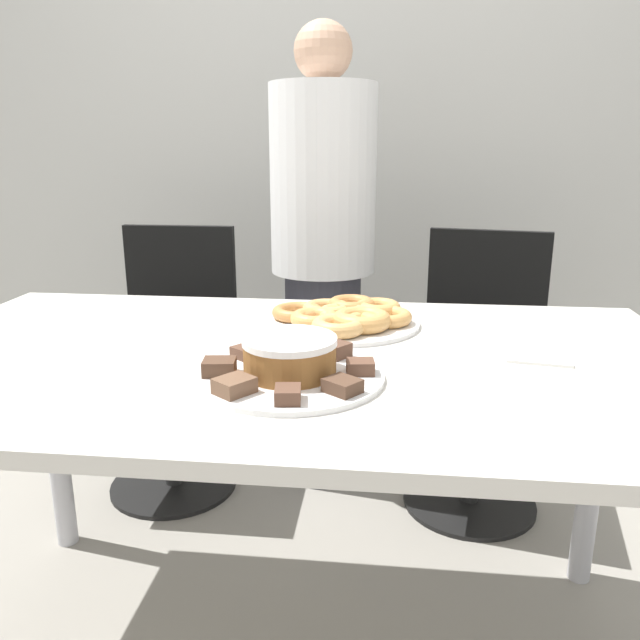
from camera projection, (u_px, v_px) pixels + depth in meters
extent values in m
cube|color=beige|center=(345.00, 113.00, 2.59)|extent=(8.00, 0.05, 2.60)
cube|color=silver|center=(287.00, 360.00, 1.25)|extent=(1.63, 0.91, 0.03)
cylinder|color=silver|center=(55.00, 431.00, 1.81)|extent=(0.06, 0.06, 0.74)
cylinder|color=silver|center=(593.00, 459.00, 1.65)|extent=(0.06, 0.06, 0.74)
cylinder|color=#383842|center=(323.00, 376.00, 2.22)|extent=(0.26, 0.26, 0.76)
cylinder|color=white|center=(323.00, 181.00, 2.03)|extent=(0.35, 0.35, 0.60)
sphere|color=tan|center=(323.00, 51.00, 1.93)|extent=(0.18, 0.18, 0.18)
cylinder|color=black|center=(174.00, 484.00, 2.22)|extent=(0.44, 0.44, 0.01)
cylinder|color=#262626|center=(170.00, 427.00, 2.16)|extent=(0.06, 0.06, 0.42)
cube|color=black|center=(166.00, 364.00, 2.10)|extent=(0.44, 0.44, 0.04)
cube|color=black|center=(181.00, 284.00, 2.23)|extent=(0.40, 0.03, 0.42)
cylinder|color=black|center=(469.00, 501.00, 2.11)|extent=(0.44, 0.44, 0.01)
cylinder|color=#262626|center=(473.00, 442.00, 2.05)|extent=(0.06, 0.06, 0.42)
cube|color=black|center=(478.00, 376.00, 1.99)|extent=(0.52, 0.52, 0.04)
cube|color=black|center=(486.00, 292.00, 2.12)|extent=(0.39, 0.11, 0.42)
cylinder|color=white|center=(290.00, 376.00, 1.11)|extent=(0.34, 0.34, 0.01)
cylinder|color=white|center=(343.00, 322.00, 1.45)|extent=(0.35, 0.35, 0.01)
cylinder|color=brown|center=(290.00, 359.00, 1.10)|extent=(0.16, 0.16, 0.06)
cylinder|color=white|center=(290.00, 340.00, 1.09)|extent=(0.17, 0.17, 0.01)
cube|color=brown|center=(292.00, 346.00, 1.23)|extent=(0.06, 0.07, 0.02)
cube|color=brown|center=(245.00, 352.00, 1.19)|extent=(0.06, 0.06, 0.02)
cube|color=#513828|center=(219.00, 367.00, 1.10)|extent=(0.06, 0.06, 0.03)
cube|color=brown|center=(234.00, 385.00, 1.02)|extent=(0.08, 0.08, 0.03)
cube|color=brown|center=(288.00, 394.00, 0.98)|extent=(0.05, 0.05, 0.02)
cube|color=#513828|center=(342.00, 386.00, 1.02)|extent=(0.07, 0.07, 0.02)
cube|color=brown|center=(360.00, 367.00, 1.11)|extent=(0.05, 0.05, 0.02)
cube|color=brown|center=(338.00, 350.00, 1.19)|extent=(0.06, 0.06, 0.03)
torus|color=#E5AD66|center=(343.00, 314.00, 1.44)|extent=(0.12, 0.12, 0.03)
torus|color=tan|center=(315.00, 319.00, 1.40)|extent=(0.11, 0.11, 0.03)
torus|color=#E5AD66|center=(338.00, 326.00, 1.34)|extent=(0.12, 0.12, 0.03)
torus|color=tan|center=(362.00, 320.00, 1.38)|extent=(0.13, 0.13, 0.04)
torus|color=tan|center=(385.00, 317.00, 1.42)|extent=(0.12, 0.12, 0.03)
torus|color=tan|center=(378.00, 308.00, 1.49)|extent=(0.11, 0.11, 0.03)
torus|color=#C68447|center=(351.00, 305.00, 1.52)|extent=(0.12, 0.12, 0.03)
torus|color=#E5AD66|center=(327.00, 309.00, 1.49)|extent=(0.12, 0.12, 0.03)
torus|color=#C68447|center=(298.00, 312.00, 1.46)|extent=(0.12, 0.12, 0.03)
cube|color=white|center=(539.00, 356.00, 1.22)|extent=(0.14, 0.12, 0.01)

